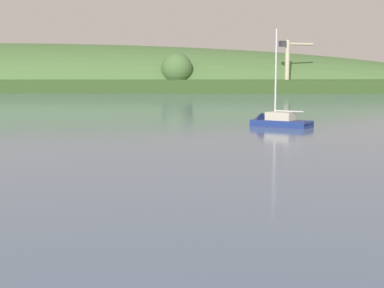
{
  "coord_description": "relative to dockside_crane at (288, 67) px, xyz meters",
  "views": [
    {
      "loc": [
        1.11,
        -12.58,
        6.63
      ],
      "look_at": [
        3.46,
        28.81,
        1.42
      ],
      "focal_mm": 52.07,
      "sensor_mm": 36.0,
      "label": 1
    }
  ],
  "objects": [
    {
      "name": "dockside_crane",
      "position": [
        0.0,
        0.0,
        0.0
      ],
      "size": [
        13.45,
        5.99,
        18.88
      ],
      "rotation": [
        0.0,
        0.0,
        0.31
      ],
      "color": "#4C4C51",
      "rests_on": "ground"
    },
    {
      "name": "sailboat_near_mooring",
      "position": [
        -31.74,
        -130.95,
        -8.73
      ],
      "size": [
        8.46,
        7.53,
        13.58
      ],
      "rotation": [
        0.0,
        0.0,
        2.48
      ],
      "color": "navy",
      "rests_on": "ground"
    }
  ]
}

